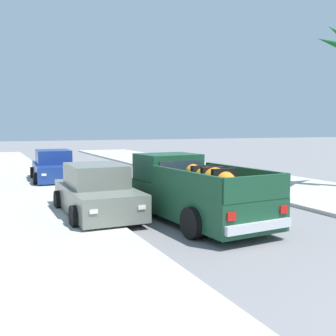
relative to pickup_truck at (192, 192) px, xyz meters
name	(u,v)px	position (x,y,z in m)	size (l,w,h in m)	color
sidewalk_left	(5,208)	(-4.73, 3.83, -0.75)	(5.29, 60.00, 0.12)	#B2AFA8
sidewalk_right	(284,186)	(6.56, 3.83, -0.75)	(5.29, 60.00, 0.12)	#B2AFA8
curb_left	(45,205)	(-3.48, 3.83, -0.76)	(0.16, 60.00, 0.10)	silver
curb_right	(261,188)	(5.32, 3.83, -0.76)	(0.16, 60.00, 0.10)	silver
pickup_truck	(192,192)	(0.00, 0.00, 0.00)	(2.48, 5.33, 1.80)	#19472D
car_left_near	(54,167)	(-2.29, 9.86, -0.10)	(2.19, 4.33, 1.54)	navy
car_left_mid	(97,192)	(-2.30, 1.65, -0.10)	(2.03, 4.26, 1.54)	slate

